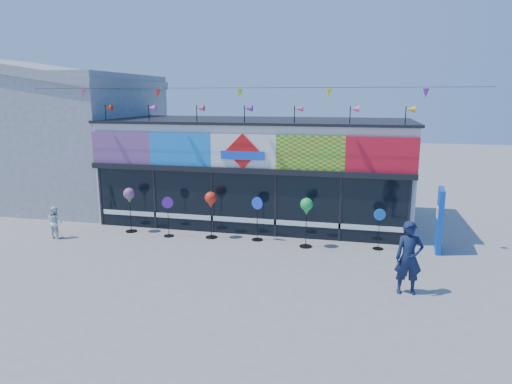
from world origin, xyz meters
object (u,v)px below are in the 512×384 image
(adult_man, at_px, (409,258))
(child, at_px, (55,222))
(spinner_3, at_px, (257,218))
(blue_sign, at_px, (439,220))
(spinner_1, at_px, (168,216))
(spinner_5, at_px, (379,228))
(spinner_0, at_px, (129,197))
(spinner_2, at_px, (211,201))
(spinner_4, at_px, (306,208))

(adult_man, distance_m, child, 12.13)
(spinner_3, bearing_deg, blue_sign, 2.29)
(spinner_1, xyz_separation_m, spinner_5, (7.42, 0.24, -0.04))
(spinner_5, height_order, child, spinner_5)
(blue_sign, bearing_deg, spinner_0, -173.12)
(adult_man, bearing_deg, spinner_0, 153.67)
(spinner_2, height_order, spinner_3, spinner_2)
(spinner_1, height_order, adult_man, adult_man)
(spinner_4, height_order, child, spinner_4)
(blue_sign, height_order, spinner_2, blue_sign)
(spinner_1, distance_m, spinner_3, 3.27)
(spinner_1, relative_size, child, 1.26)
(spinner_2, height_order, child, spinner_2)
(spinner_4, height_order, spinner_5, spinner_4)
(spinner_0, height_order, child, spinner_0)
(spinner_3, xyz_separation_m, adult_man, (4.78, -3.47, 0.13))
(spinner_0, relative_size, spinner_4, 0.99)
(spinner_1, relative_size, spinner_2, 0.86)
(spinner_3, bearing_deg, child, -169.21)
(blue_sign, xyz_separation_m, spinner_0, (-10.95, -0.31, 0.30))
(adult_man, relative_size, child, 1.65)
(blue_sign, xyz_separation_m, adult_man, (-1.29, -3.72, -0.09))
(spinner_3, bearing_deg, spinner_2, -176.87)
(spinner_2, height_order, spinner_4, spinner_4)
(spinner_3, bearing_deg, spinner_5, -0.62)
(spinner_1, bearing_deg, spinner_5, 1.88)
(spinner_2, bearing_deg, spinner_3, 3.13)
(spinner_0, relative_size, spinner_1, 1.15)
(adult_man, xyz_separation_m, child, (-11.94, 2.11, -0.38))
(spinner_0, distance_m, spinner_3, 4.91)
(blue_sign, height_order, spinner_1, blue_sign)
(spinner_0, distance_m, adult_man, 10.25)
(spinner_5, bearing_deg, spinner_4, -172.60)
(adult_man, bearing_deg, child, 163.07)
(spinner_1, height_order, spinner_4, spinner_4)
(adult_man, height_order, child, adult_man)
(spinner_3, xyz_separation_m, spinner_5, (4.16, -0.04, -0.10))
(child, bearing_deg, adult_man, -177.08)
(blue_sign, relative_size, spinner_2, 1.24)
(blue_sign, distance_m, child, 13.34)
(spinner_4, bearing_deg, blue_sign, 7.92)
(spinner_1, bearing_deg, child, -164.59)
(spinner_1, distance_m, child, 4.05)
(adult_man, bearing_deg, spinner_5, 93.31)
(spinner_5, xyz_separation_m, adult_man, (0.62, -3.43, 0.23))
(spinner_4, bearing_deg, spinner_2, 175.63)
(spinner_2, bearing_deg, spinner_5, 0.46)
(spinner_1, distance_m, spinner_2, 1.69)
(child, bearing_deg, spinner_5, -160.41)
(spinner_3, distance_m, spinner_5, 4.17)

